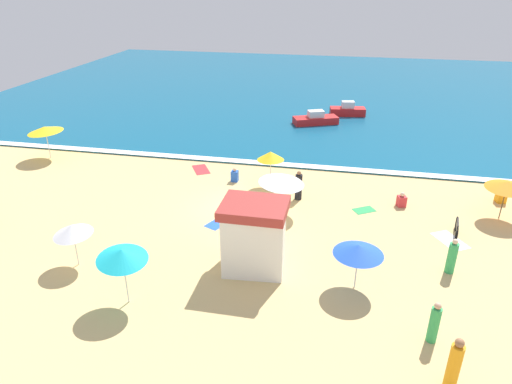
# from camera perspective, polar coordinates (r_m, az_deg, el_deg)

# --- Properties ---
(ground_plane) EXTENTS (60.00, 60.00, 0.00)m
(ground_plane) POSITION_cam_1_polar(r_m,az_deg,el_deg) (24.19, -2.55, -1.98)
(ground_plane) COLOR #D8B775
(ocean_water) EXTENTS (60.00, 44.00, 0.10)m
(ocean_water) POSITION_cam_1_polar(r_m,az_deg,el_deg) (50.31, 5.27, 12.71)
(ocean_water) COLOR #0F567A
(ocean_water) RESTS_ON ground_plane
(wave_breaker_foam) EXTENTS (57.00, 0.70, 0.01)m
(wave_breaker_foam) POSITION_cam_1_polar(r_m,az_deg,el_deg) (29.73, 0.35, 3.72)
(wave_breaker_foam) COLOR white
(wave_breaker_foam) RESTS_ON ocean_water
(lifeguard_cabana) EXTENTS (2.64, 2.19, 2.99)m
(lifeguard_cabana) POSITION_cam_1_polar(r_m,az_deg,el_deg) (18.73, -0.21, -5.46)
(lifeguard_cabana) COLOR white
(lifeguard_cabana) RESTS_ON ground_plane
(beach_umbrella_0) EXTENTS (2.91, 2.90, 2.25)m
(beach_umbrella_0) POSITION_cam_1_polar(r_m,az_deg,el_deg) (33.13, -24.79, 7.09)
(beach_umbrella_0) COLOR silver
(beach_umbrella_0) RESTS_ON ground_plane
(beach_umbrella_1) EXTENTS (2.64, 2.64, 2.44)m
(beach_umbrella_1) POSITION_cam_1_polar(r_m,az_deg,el_deg) (17.16, -16.35, -7.48)
(beach_umbrella_1) COLOR silver
(beach_umbrella_1) RESTS_ON ground_plane
(beach_umbrella_2) EXTENTS (2.15, 2.16, 2.13)m
(beach_umbrella_2) POSITION_cam_1_polar(r_m,az_deg,el_deg) (25.96, 1.83, 4.53)
(beach_umbrella_2) COLOR silver
(beach_umbrella_2) RESTS_ON ground_plane
(beach_umbrella_3) EXTENTS (2.73, 2.73, 1.93)m
(beach_umbrella_3) POSITION_cam_1_polar(r_m,az_deg,el_deg) (17.89, 12.66, -7.02)
(beach_umbrella_3) COLOR silver
(beach_umbrella_3) RESTS_ON ground_plane
(beach_umbrella_4) EXTENTS (2.26, 2.26, 1.98)m
(beach_umbrella_4) POSITION_cam_1_polar(r_m,az_deg,el_deg) (20.25, -21.92, -4.38)
(beach_umbrella_4) COLOR silver
(beach_umbrella_4) RESTS_ON ground_plane
(beach_umbrella_5) EXTENTS (2.80, 2.80, 2.06)m
(beach_umbrella_5) POSITION_cam_1_polar(r_m,az_deg,el_deg) (25.55, 28.82, 0.78)
(beach_umbrella_5) COLOR #4C3823
(beach_umbrella_5) RESTS_ON ground_plane
(beach_umbrella_6) EXTENTS (2.76, 2.74, 2.09)m
(beach_umbrella_6) POSITION_cam_1_polar(r_m,az_deg,el_deg) (22.93, 3.22, 1.48)
(beach_umbrella_6) COLOR #4C3823
(beach_umbrella_6) RESTS_ON ground_plane
(parked_bicycle) EXTENTS (0.37, 1.80, 0.76)m
(parked_bicycle) POSITION_cam_1_polar(r_m,az_deg,el_deg) (23.49, 23.72, -4.16)
(parked_bicycle) COLOR black
(parked_bicycle) RESTS_ON ground_plane
(beachgoer_0) EXTENTS (0.48, 0.48, 1.86)m
(beachgoer_0) POSITION_cam_1_polar(r_m,az_deg,el_deg) (15.38, 23.44, -19.16)
(beachgoer_0) COLOR orange
(beachgoer_0) RESTS_ON ground_plane
(beachgoer_1) EXTENTS (0.53, 0.53, 0.92)m
(beachgoer_1) POSITION_cam_1_polar(r_m,az_deg,el_deg) (27.92, 28.23, -0.39)
(beachgoer_1) COLOR orange
(beachgoer_1) RESTS_ON ground_plane
(beachgoer_2) EXTENTS (0.53, 0.53, 0.81)m
(beachgoer_2) POSITION_cam_1_polar(r_m,az_deg,el_deg) (25.40, 17.67, -0.99)
(beachgoer_2) COLOR red
(beachgoer_2) RESTS_ON ground_plane
(beachgoer_4) EXTENTS (0.52, 0.52, 1.58)m
(beachgoer_4) POSITION_cam_1_polar(r_m,az_deg,el_deg) (20.47, 23.21, -7.46)
(beachgoer_4) COLOR green
(beachgoer_4) RESTS_ON ground_plane
(beachgoer_5) EXTENTS (0.46, 0.46, 1.58)m
(beachgoer_5) POSITION_cam_1_polar(r_m,az_deg,el_deg) (16.79, 21.30, -15.00)
(beachgoer_5) COLOR green
(beachgoer_5) RESTS_ON ground_plane
(beachgoer_6) EXTENTS (0.53, 0.53, 1.66)m
(beachgoer_6) POSITION_cam_1_polar(r_m,az_deg,el_deg) (24.86, 5.32, 0.71)
(beachgoer_6) COLOR black
(beachgoer_6) RESTS_ON ground_plane
(beachgoer_7) EXTENTS (0.40, 0.40, 0.84)m
(beachgoer_7) POSITION_cam_1_polar(r_m,az_deg,el_deg) (27.14, -2.67, 2.06)
(beachgoer_7) COLOR blue
(beachgoer_7) RESTS_ON ground_plane
(beach_towel_0) EXTENTS (1.68, 1.96, 0.01)m
(beach_towel_0) POSITION_cam_1_polar(r_m,az_deg,el_deg) (23.12, 23.02, -5.59)
(beach_towel_0) COLOR white
(beach_towel_0) RESTS_ON ground_plane
(beach_towel_1) EXTENTS (1.31, 1.17, 0.01)m
(beach_towel_1) POSITION_cam_1_polar(r_m,az_deg,el_deg) (24.57, 13.31, -2.21)
(beach_towel_1) COLOR green
(beach_towel_1) RESTS_ON ground_plane
(beach_towel_3) EXTENTS (1.57, 1.86, 0.01)m
(beach_towel_3) POSITION_cam_1_polar(r_m,az_deg,el_deg) (29.08, -6.87, 2.80)
(beach_towel_3) COLOR red
(beach_towel_3) RESTS_ON ground_plane
(beach_towel_4) EXTENTS (1.30, 1.65, 0.01)m
(beach_towel_4) POSITION_cam_1_polar(r_m,az_deg,el_deg) (22.84, -4.61, -3.79)
(beach_towel_4) COLOR blue
(beach_towel_4) RESTS_ON ground_plane
(small_boat_0) EXTENTS (3.09, 1.57, 1.20)m
(small_boat_0) POSITION_cam_1_polar(r_m,az_deg,el_deg) (40.77, 11.33, 9.93)
(small_boat_0) COLOR red
(small_boat_0) RESTS_ON ocean_water
(small_boat_1) EXTENTS (3.79, 2.58, 1.08)m
(small_boat_1) POSITION_cam_1_polar(r_m,az_deg,el_deg) (37.94, 7.43, 8.98)
(small_boat_1) COLOR red
(small_boat_1) RESTS_ON ocean_water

